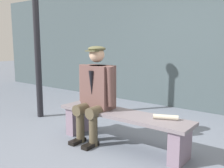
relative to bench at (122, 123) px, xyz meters
name	(u,v)px	position (x,y,z in m)	size (l,w,h in m)	color
ground_plane	(122,145)	(0.00, 0.00, -0.30)	(30.00, 30.00, 0.00)	slate
bench	(122,123)	(0.00, 0.00, 0.00)	(1.82, 0.41, 0.44)	slate
seated_man	(96,91)	(0.39, 0.05, 0.39)	(0.59, 0.54, 1.26)	brown
rolled_magazine	(166,117)	(-0.57, -0.07, 0.17)	(0.06, 0.06, 0.28)	beige
stadium_wall	(193,44)	(0.00, -2.36, 0.97)	(12.00, 0.24, 2.54)	#3F4D51
lamp_post	(36,21)	(1.91, -0.18, 1.37)	(0.22, 0.22, 2.78)	black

